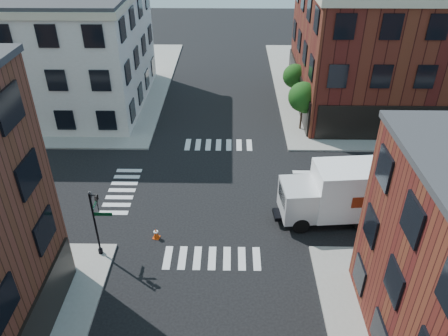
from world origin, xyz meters
TOP-DOWN VIEW (x-y plane):
  - ground at (0.00, 0.00)m, footprint 120.00×120.00m
  - sidewalk_ne at (21.00, 21.00)m, footprint 30.00×30.00m
  - sidewalk_nw at (-21.00, 21.00)m, footprint 30.00×30.00m
  - building_ne at (20.50, 16.00)m, footprint 25.00×16.00m
  - building_nw at (-19.00, 16.00)m, footprint 22.00×16.00m
  - tree_near at (7.56, 9.98)m, footprint 2.69×2.69m
  - tree_far at (7.56, 15.98)m, footprint 2.43×2.43m
  - signal_pole at (-6.72, -6.68)m, footprint 1.29×1.24m
  - box_truck at (8.99, -2.96)m, footprint 9.20×3.53m
  - traffic_cone at (-3.65, -5.20)m, footprint 0.49×0.49m

SIDE VIEW (x-z plane):
  - ground at x=0.00m, z-range 0.00..0.00m
  - sidewalk_ne at x=21.00m, z-range 0.00..0.15m
  - sidewalk_nw at x=-21.00m, z-range 0.00..0.15m
  - traffic_cone at x=-3.65m, z-range -0.01..0.75m
  - box_truck at x=8.99m, z-range 0.08..4.17m
  - signal_pole at x=-6.72m, z-range 0.56..5.16m
  - tree_far at x=7.56m, z-range 0.84..4.91m
  - tree_near at x=7.56m, z-range 0.91..5.41m
  - building_nw at x=-19.00m, z-range 0.00..11.00m
  - building_ne at x=20.50m, z-range 0.00..12.00m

